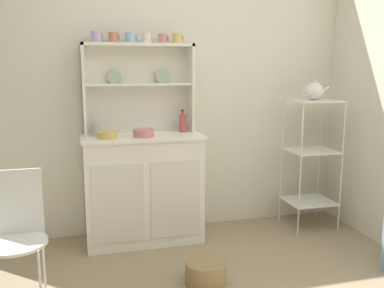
% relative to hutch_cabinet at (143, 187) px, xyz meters
% --- Properties ---
extents(wall_back, '(3.84, 0.05, 2.50)m').
position_rel_hutch_cabinet_xyz_m(wall_back, '(0.26, 0.26, 0.79)').
color(wall_back, silver).
rests_on(wall_back, ground).
extents(hutch_cabinet, '(0.97, 0.45, 0.89)m').
position_rel_hutch_cabinet_xyz_m(hutch_cabinet, '(0.00, 0.00, 0.00)').
color(hutch_cabinet, white).
rests_on(hutch_cabinet, ground).
extents(hutch_shelf_unit, '(0.90, 0.18, 0.73)m').
position_rel_hutch_cabinet_xyz_m(hutch_shelf_unit, '(0.00, 0.16, 0.86)').
color(hutch_shelf_unit, silver).
rests_on(hutch_shelf_unit, hutch_cabinet).
extents(bakers_rack, '(0.42, 0.37, 1.15)m').
position_rel_hutch_cabinet_xyz_m(bakers_rack, '(1.49, -0.07, 0.25)').
color(bakers_rack, silver).
rests_on(bakers_rack, ground).
extents(wire_chair, '(0.36, 0.36, 0.85)m').
position_rel_hutch_cabinet_xyz_m(wire_chair, '(-0.87, -0.86, 0.06)').
color(wire_chair, white).
rests_on(wire_chair, ground).
extents(floor_basket, '(0.28, 0.28, 0.15)m').
position_rel_hutch_cabinet_xyz_m(floor_basket, '(0.29, -0.83, -0.38)').
color(floor_basket, '#93754C').
rests_on(floor_basket, ground).
extents(cup_lilac_0, '(0.09, 0.08, 0.08)m').
position_rel_hutch_cabinet_xyz_m(cup_lilac_0, '(-0.32, 0.12, 1.21)').
color(cup_lilac_0, '#B79ECC').
rests_on(cup_lilac_0, hutch_shelf_unit).
extents(cup_terracotta_1, '(0.08, 0.07, 0.08)m').
position_rel_hutch_cabinet_xyz_m(cup_terracotta_1, '(-0.20, 0.12, 1.21)').
color(cup_terracotta_1, '#C67556').
rests_on(cup_terracotta_1, hutch_shelf_unit).
extents(cup_sky_2, '(0.10, 0.08, 0.08)m').
position_rel_hutch_cabinet_xyz_m(cup_sky_2, '(-0.06, 0.12, 1.21)').
color(cup_sky_2, '#8EB2D1').
rests_on(cup_sky_2, hutch_shelf_unit).
extents(cup_cream_3, '(0.09, 0.07, 0.08)m').
position_rel_hutch_cabinet_xyz_m(cup_cream_3, '(0.07, 0.12, 1.21)').
color(cup_cream_3, silver).
rests_on(cup_cream_3, hutch_shelf_unit).
extents(cup_rose_4, '(0.08, 0.07, 0.08)m').
position_rel_hutch_cabinet_xyz_m(cup_rose_4, '(0.20, 0.12, 1.21)').
color(cup_rose_4, '#D17A84').
rests_on(cup_rose_4, hutch_shelf_unit).
extents(cup_gold_5, '(0.09, 0.07, 0.08)m').
position_rel_hutch_cabinet_xyz_m(cup_gold_5, '(0.32, 0.12, 1.21)').
color(cup_gold_5, '#DBB760').
rests_on(cup_gold_5, hutch_shelf_unit).
extents(bowl_mixing_large, '(0.16, 0.16, 0.06)m').
position_rel_hutch_cabinet_xyz_m(bowl_mixing_large, '(-0.28, -0.07, 0.46)').
color(bowl_mixing_large, '#DBB760').
rests_on(bowl_mixing_large, hutch_cabinet).
extents(bowl_floral_medium, '(0.17, 0.17, 0.06)m').
position_rel_hutch_cabinet_xyz_m(bowl_floral_medium, '(0.00, -0.07, 0.46)').
color(bowl_floral_medium, '#D17A84').
rests_on(bowl_floral_medium, hutch_cabinet).
extents(jam_bottle, '(0.06, 0.06, 0.19)m').
position_rel_hutch_cabinet_xyz_m(jam_bottle, '(0.36, 0.09, 0.51)').
color(jam_bottle, '#B74C47').
rests_on(jam_bottle, hutch_cabinet).
extents(utensil_jar, '(0.08, 0.08, 0.25)m').
position_rel_hutch_cabinet_xyz_m(utensil_jar, '(-0.36, 0.08, 0.49)').
color(utensil_jar, '#B2B7C6').
rests_on(utensil_jar, hutch_cabinet).
extents(porcelain_teapot, '(0.24, 0.15, 0.18)m').
position_rel_hutch_cabinet_xyz_m(porcelain_teapot, '(1.49, -0.07, 0.77)').
color(porcelain_teapot, white).
rests_on(porcelain_teapot, bakers_rack).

